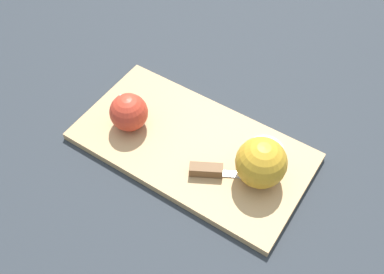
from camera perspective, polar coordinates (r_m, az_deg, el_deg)
The scene contains 6 objects.
ground_plane at distance 0.82m, azimuth -0.00°, elevation -1.50°, with size 4.00×4.00×0.00m, color #282D33.
cutting_board at distance 0.81m, azimuth -0.00°, elevation -1.19°, with size 0.46×0.30×0.01m.
apple_half_left at distance 0.82m, azimuth -8.00°, elevation 3.20°, with size 0.07×0.07×0.07m.
apple_half_right at distance 0.74m, azimuth 8.80°, elevation -3.24°, with size 0.09×0.09×0.09m.
knife at distance 0.76m, azimuth 2.49°, elevation -4.29°, with size 0.14×0.06×0.02m.
apple_slice at distance 0.80m, azimuth 9.25°, elevation -1.72°, with size 0.07×0.07×0.01m.
Camera 1 is at (0.18, -0.46, 0.66)m, focal length 42.00 mm.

